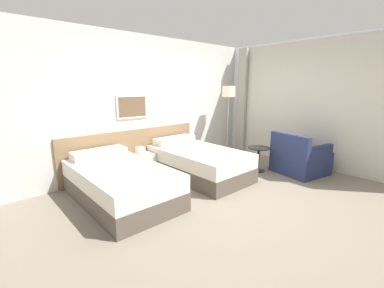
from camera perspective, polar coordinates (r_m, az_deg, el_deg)
name	(u,v)px	position (r m, az deg, el deg)	size (l,w,h in m)	color
ground_plane	(225,192)	(4.37, 7.39, -10.61)	(16.00, 16.00, 0.00)	slate
wall_headboard	(155,107)	(5.47, -8.21, 8.14)	(10.00, 0.10, 2.70)	silver
wall_window	(311,105)	(6.08, 24.99, 7.96)	(0.21, 4.42, 2.70)	white
bed_near_door	(120,183)	(4.13, -15.70, -8.27)	(1.12, 1.98, 0.66)	brown
bed_near_window	(198,162)	(5.01, 1.30, -4.03)	(1.12, 1.98, 0.66)	brown
nightstand	(141,164)	(5.14, -11.24, -4.45)	(0.51, 0.36, 0.57)	beige
floor_lamp	(229,99)	(6.19, 8.12, 9.86)	(0.24, 0.24, 1.73)	#9E9993
side_table	(259,154)	(5.44, 14.56, -2.27)	(0.44, 0.44, 0.50)	black
armchair	(299,159)	(5.60, 22.77, -3.17)	(1.00, 1.01, 0.83)	navy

